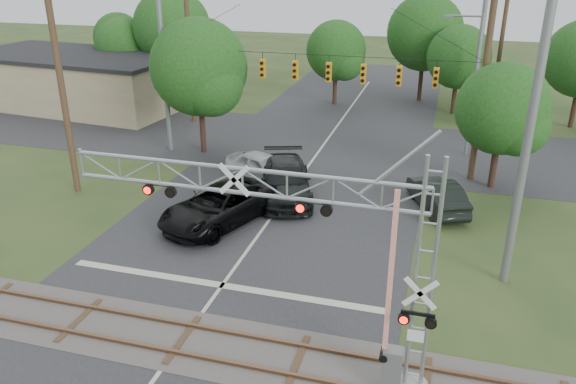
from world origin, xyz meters
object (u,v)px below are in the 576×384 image
(commercial_building, at_px, (77,79))
(streetlight, at_px, (472,79))
(crossing_gantry, at_px, (310,242))
(sedan_silver, at_px, (263,168))
(traffic_signal_span, at_px, (326,71))
(pickup_black, at_px, (220,206))
(car_dark, at_px, (286,180))

(commercial_building, distance_m, streetlight, 32.08)
(crossing_gantry, relative_size, sedan_silver, 2.25)
(traffic_signal_span, relative_size, commercial_building, 0.99)
(crossing_gantry, bearing_deg, pickup_black, 126.01)
(traffic_signal_span, xyz_separation_m, commercial_building, (-23.42, 8.88, -3.55))
(pickup_black, distance_m, streetlight, 18.16)
(traffic_signal_span, distance_m, streetlight, 9.36)
(pickup_black, bearing_deg, traffic_signal_span, 93.18)
(traffic_signal_span, relative_size, car_dark, 3.03)
(commercial_building, bearing_deg, car_dark, -26.29)
(crossing_gantry, distance_m, car_dark, 14.25)
(traffic_signal_span, height_order, commercial_building, traffic_signal_span)
(sedan_silver, relative_size, streetlight, 0.55)
(traffic_signal_span, bearing_deg, streetlight, 28.06)
(sedan_silver, height_order, commercial_building, commercial_building)
(traffic_signal_span, bearing_deg, commercial_building, 159.24)
(car_dark, distance_m, streetlight, 13.93)
(traffic_signal_span, height_order, pickup_black, traffic_signal_span)
(car_dark, distance_m, sedan_silver, 2.56)
(pickup_black, xyz_separation_m, streetlight, (11.30, 13.64, 4.02))
(crossing_gantry, height_order, pickup_black, crossing_gantry)
(pickup_black, bearing_deg, crossing_gantry, -32.47)
(car_dark, bearing_deg, commercial_building, 129.06)
(traffic_signal_span, bearing_deg, car_dark, -99.73)
(car_dark, relative_size, sedan_silver, 1.33)
(crossing_gantry, xyz_separation_m, car_dark, (-4.47, 13.03, -3.64))
(traffic_signal_span, relative_size, streetlight, 2.20)
(sedan_silver, distance_m, streetlight, 14.17)
(crossing_gantry, relative_size, traffic_signal_span, 0.56)
(crossing_gantry, height_order, car_dark, crossing_gantry)
(sedan_silver, bearing_deg, car_dark, -108.90)
(streetlight, bearing_deg, sedan_silver, -144.12)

